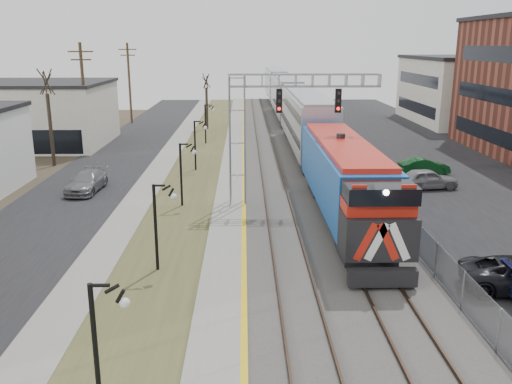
{
  "coord_description": "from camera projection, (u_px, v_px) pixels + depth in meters",
  "views": [
    {
      "loc": [
        -0.08,
        -4.65,
        9.84
      ],
      "look_at": [
        0.51,
        21.78,
        2.6
      ],
      "focal_mm": 38.0,
      "sensor_mm": 36.0,
      "label": 1
    }
  ],
  "objects": [
    {
      "name": "street_west",
      "position": [
        92.0,
        180.0,
        40.58
      ],
      "size": [
        7.0,
        120.0,
        0.04
      ],
      "primitive_type": "cube",
      "color": "black",
      "rests_on": "ground"
    },
    {
      "name": "sidewalk",
      "position": [
        152.0,
        179.0,
        40.67
      ],
      "size": [
        2.0,
        120.0,
        0.08
      ],
      "primitive_type": "cube",
      "color": "gray",
      "rests_on": "ground"
    },
    {
      "name": "grass_median",
      "position": [
        192.0,
        179.0,
        40.74
      ],
      "size": [
        4.0,
        120.0,
        0.06
      ],
      "primitive_type": "cube",
      "color": "#454726",
      "rests_on": "ground"
    },
    {
      "name": "platform",
      "position": [
        232.0,
        178.0,
        40.78
      ],
      "size": [
        2.0,
        120.0,
        0.24
      ],
      "primitive_type": "cube",
      "color": "gray",
      "rests_on": "ground"
    },
    {
      "name": "ballast_bed",
      "position": [
        298.0,
        177.0,
        40.89
      ],
      "size": [
        8.0,
        120.0,
        0.2
      ],
      "primitive_type": "cube",
      "color": "#595651",
      "rests_on": "ground"
    },
    {
      "name": "parking_lot",
      "position": [
        456.0,
        178.0,
        41.16
      ],
      "size": [
        16.0,
        120.0,
        0.04
      ],
      "primitive_type": "cube",
      "color": "black",
      "rests_on": "ground"
    },
    {
      "name": "platform_edge",
      "position": [
        244.0,
        176.0,
        40.76
      ],
      "size": [
        0.24,
        120.0,
        0.01
      ],
      "primitive_type": "cube",
      "color": "gold",
      "rests_on": "platform"
    },
    {
      "name": "track_near",
      "position": [
        272.0,
        175.0,
        40.8
      ],
      "size": [
        1.58,
        120.0,
        0.15
      ],
      "color": "#2D2119",
      "rests_on": "ballast_bed"
    },
    {
      "name": "track_far",
      "position": [
        318.0,
        175.0,
        40.87
      ],
      "size": [
        1.58,
        120.0,
        0.15
      ],
      "color": "#2D2119",
      "rests_on": "ballast_bed"
    },
    {
      "name": "train",
      "position": [
        291.0,
        104.0,
        64.2
      ],
      "size": [
        3.0,
        85.85,
        5.33
      ],
      "color": "#1450A5",
      "rests_on": "ground"
    },
    {
      "name": "signal_gantry",
      "position": [
        266.0,
        117.0,
        32.62
      ],
      "size": [
        9.0,
        1.07,
        8.15
      ],
      "color": "gray",
      "rests_on": "ground"
    },
    {
      "name": "lampposts",
      "position": [
        157.0,
        226.0,
        24.1
      ],
      "size": [
        0.14,
        62.14,
        4.0
      ],
      "color": "black",
      "rests_on": "ground"
    },
    {
      "name": "fence",
      "position": [
        354.0,
        168.0,
        40.79
      ],
      "size": [
        0.04,
        120.0,
        1.6
      ],
      "primitive_type": "cube",
      "color": "gray",
      "rests_on": "ground"
    },
    {
      "name": "bare_trees",
      "position": [
        88.0,
        136.0,
        43.62
      ],
      "size": [
        12.3,
        42.3,
        5.95
      ],
      "color": "#382D23",
      "rests_on": "ground"
    },
    {
      "name": "car_lot_e",
      "position": [
        427.0,
        179.0,
        37.82
      ],
      "size": [
        4.34,
        2.14,
        1.42
      ],
      "primitive_type": "imported",
      "rotation": [
        0.0,
        0.0,
        1.68
      ],
      "color": "gray",
      "rests_on": "ground"
    },
    {
      "name": "car_lot_f",
      "position": [
        424.0,
        167.0,
        41.97
      ],
      "size": [
        3.95,
        1.65,
        1.27
      ],
      "primitive_type": "imported",
      "rotation": [
        0.0,
        0.0,
        1.65
      ],
      "color": "#0D4119",
      "rests_on": "ground"
    },
    {
      "name": "car_street_b",
      "position": [
        87.0,
        182.0,
        37.14
      ],
      "size": [
        2.2,
        4.82,
        1.37
      ],
      "primitive_type": "imported",
      "rotation": [
        0.0,
        0.0,
        -0.06
      ],
      "color": "slate",
      "rests_on": "ground"
    }
  ]
}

